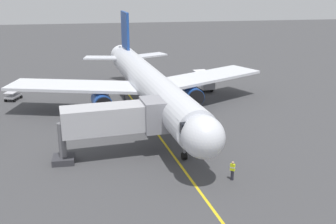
% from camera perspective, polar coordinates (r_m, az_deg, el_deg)
% --- Properties ---
extents(ground_plane, '(220.00, 220.00, 0.00)m').
position_cam_1_polar(ground_plane, '(51.43, -2.72, -0.48)').
color(ground_plane, '#424244').
extents(apron_lead_in_line, '(5.14, 39.73, 0.01)m').
position_cam_1_polar(apron_lead_in_line, '(45.78, -1.60, -2.87)').
color(apron_lead_in_line, yellow).
rests_on(apron_lead_in_line, ground).
extents(airplane, '(34.54, 40.33, 11.50)m').
position_cam_1_polar(airplane, '(50.51, -2.63, 3.90)').
color(airplane, silver).
rests_on(airplane, ground).
extents(jet_bridge, '(11.52, 4.15, 5.40)m').
position_cam_1_polar(jet_bridge, '(38.95, -6.36, -0.95)').
color(jet_bridge, '#B7B7BC').
rests_on(jet_bridge, ground).
extents(ground_crew_marshaller, '(0.46, 0.46, 1.71)m').
position_cam_1_polar(ground_crew_marshaller, '(35.60, 8.92, -7.99)').
color(ground_crew_marshaller, '#23232D').
rests_on(ground_crew_marshaller, ground).
extents(baggage_cart_near_nose, '(2.20, 2.91, 1.27)m').
position_cam_1_polar(baggage_cart_near_nose, '(61.69, -20.67, 2.17)').
color(baggage_cart_near_nose, '#9E9EA3').
rests_on(baggage_cart_near_nose, ground).
extents(box_truck_starboard_side, '(2.58, 4.83, 2.62)m').
position_cam_1_polar(box_truck_starboard_side, '(63.54, 4.93, 4.41)').
color(box_truck_starboard_side, '#9E9EA3').
rests_on(box_truck_starboard_side, ground).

